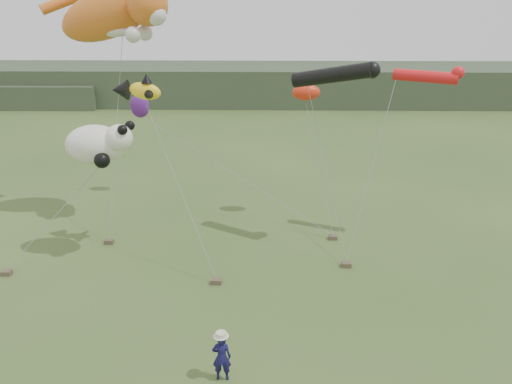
% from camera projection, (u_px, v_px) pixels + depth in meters
% --- Properties ---
extents(ground, '(120.00, 120.00, 0.00)m').
position_uv_depth(ground, '(241.00, 336.00, 16.55)').
color(ground, '#385123').
rests_on(ground, ground).
extents(headland, '(90.00, 13.00, 4.00)m').
position_uv_depth(headland, '(234.00, 84.00, 57.86)').
color(headland, '#2D3D28').
rests_on(headland, ground).
extents(festival_attendant, '(0.56, 0.37, 1.52)m').
position_uv_depth(festival_attendant, '(222.00, 357.00, 14.40)').
color(festival_attendant, '#141244').
rests_on(festival_attendant, ground).
extents(sandbag_anchors, '(14.35, 4.45, 0.20)m').
position_uv_depth(sandbag_anchors, '(205.00, 258.00, 21.49)').
color(sandbag_anchors, brown).
rests_on(sandbag_anchors, ground).
extents(cat_kite, '(6.44, 3.44, 3.76)m').
position_uv_depth(cat_kite, '(118.00, 12.00, 22.69)').
color(cat_kite, orange).
rests_on(cat_kite, ground).
extents(fish_kite, '(2.18, 1.46, 1.16)m').
position_uv_depth(fish_kite, '(136.00, 90.00, 20.62)').
color(fish_kite, yellow).
rests_on(fish_kite, ground).
extents(tube_kites, '(7.30, 2.54, 1.28)m').
position_uv_depth(tube_kites, '(369.00, 75.00, 20.97)').
color(tube_kites, black).
rests_on(tube_kites, ground).
extents(panda_kite, '(2.90, 1.88, 1.80)m').
position_uv_depth(panda_kite, '(99.00, 144.00, 20.48)').
color(panda_kite, white).
rests_on(panda_kite, ground).
extents(misc_kites, '(10.16, 3.92, 2.33)m').
position_uv_depth(misc_kites, '(210.00, 100.00, 26.01)').
color(misc_kites, red).
rests_on(misc_kites, ground).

